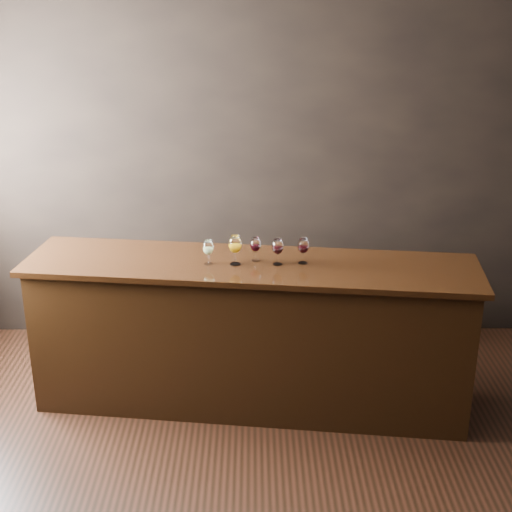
{
  "coord_description": "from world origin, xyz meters",
  "views": [
    {
      "loc": [
        0.12,
        -3.52,
        2.91
      ],
      "look_at": [
        0.14,
        1.06,
        1.16
      ],
      "focal_mm": 50.0,
      "sensor_mm": 36.0,
      "label": 1
    }
  ],
  "objects_px": {
    "glass_white": "(208,248)",
    "glass_amber": "(235,245)",
    "back_bar_shelf": "(188,299)",
    "glass_red_b": "(278,247)",
    "glass_red_c": "(303,246)",
    "bar_counter": "(250,337)",
    "glass_red_a": "(255,245)"
  },
  "relations": [
    {
      "from": "glass_white",
      "to": "glass_red_c",
      "type": "relative_size",
      "value": 0.96
    },
    {
      "from": "back_bar_shelf",
      "to": "glass_red_b",
      "type": "distance_m",
      "value": 1.49
    },
    {
      "from": "bar_counter",
      "to": "glass_amber",
      "type": "height_order",
      "value": "glass_amber"
    },
    {
      "from": "glass_white",
      "to": "glass_red_b",
      "type": "relative_size",
      "value": 0.94
    },
    {
      "from": "back_bar_shelf",
      "to": "glass_red_b",
      "type": "relative_size",
      "value": 11.83
    },
    {
      "from": "glass_red_b",
      "to": "glass_red_a",
      "type": "bearing_deg",
      "value": 155.99
    },
    {
      "from": "bar_counter",
      "to": "glass_amber",
      "type": "bearing_deg",
      "value": -158.53
    },
    {
      "from": "bar_counter",
      "to": "glass_white",
      "type": "height_order",
      "value": "glass_white"
    },
    {
      "from": "bar_counter",
      "to": "glass_amber",
      "type": "distance_m",
      "value": 0.72
    },
    {
      "from": "bar_counter",
      "to": "glass_amber",
      "type": "relative_size",
      "value": 14.63
    },
    {
      "from": "glass_white",
      "to": "glass_red_b",
      "type": "distance_m",
      "value": 0.47
    },
    {
      "from": "glass_red_b",
      "to": "glass_amber",
      "type": "bearing_deg",
      "value": 179.29
    },
    {
      "from": "glass_white",
      "to": "glass_red_a",
      "type": "relative_size",
      "value": 1.02
    },
    {
      "from": "back_bar_shelf",
      "to": "glass_white",
      "type": "distance_m",
      "value": 1.32
    },
    {
      "from": "glass_white",
      "to": "glass_red_a",
      "type": "distance_m",
      "value": 0.33
    },
    {
      "from": "bar_counter",
      "to": "glass_red_a",
      "type": "relative_size",
      "value": 17.82
    },
    {
      "from": "glass_red_c",
      "to": "glass_red_b",
      "type": "bearing_deg",
      "value": -172.67
    },
    {
      "from": "back_bar_shelf",
      "to": "glass_red_c",
      "type": "height_order",
      "value": "glass_red_c"
    },
    {
      "from": "bar_counter",
      "to": "glass_white",
      "type": "distance_m",
      "value": 0.75
    },
    {
      "from": "back_bar_shelf",
      "to": "glass_red_b",
      "type": "height_order",
      "value": "glass_red_b"
    },
    {
      "from": "glass_amber",
      "to": "glass_red_a",
      "type": "distance_m",
      "value": 0.16
    },
    {
      "from": "glass_red_a",
      "to": "glass_red_c",
      "type": "height_order",
      "value": "glass_red_c"
    },
    {
      "from": "back_bar_shelf",
      "to": "glass_red_b",
      "type": "bearing_deg",
      "value": -53.86
    },
    {
      "from": "back_bar_shelf",
      "to": "glass_red_c",
      "type": "bearing_deg",
      "value": -47.13
    },
    {
      "from": "glass_amber",
      "to": "glass_red_c",
      "type": "height_order",
      "value": "glass_amber"
    },
    {
      "from": "bar_counter",
      "to": "glass_red_b",
      "type": "xyz_separation_m",
      "value": [
        0.19,
        -0.03,
        0.7
      ]
    },
    {
      "from": "bar_counter",
      "to": "glass_white",
      "type": "xyz_separation_m",
      "value": [
        -0.29,
        -0.02,
        0.69
      ]
    },
    {
      "from": "glass_red_a",
      "to": "glass_red_b",
      "type": "height_order",
      "value": "glass_red_b"
    },
    {
      "from": "glass_white",
      "to": "glass_amber",
      "type": "distance_m",
      "value": 0.19
    },
    {
      "from": "glass_red_b",
      "to": "glass_white",
      "type": "bearing_deg",
      "value": 179.34
    },
    {
      "from": "glass_white",
      "to": "glass_red_c",
      "type": "bearing_deg",
      "value": 1.51
    },
    {
      "from": "glass_white",
      "to": "glass_red_b",
      "type": "xyz_separation_m",
      "value": [
        0.47,
        -0.01,
        0.01
      ]
    }
  ]
}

